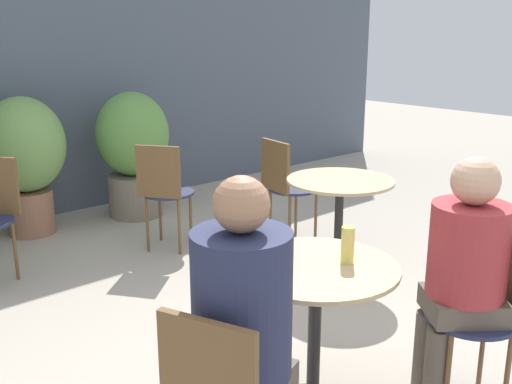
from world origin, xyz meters
The scene contains 11 objects.
cafe_table_near centered at (0.00, 0.17, 0.56)m, with size 0.73×0.73×0.73m.
cafe_table_far centered at (1.25, 1.11, 0.56)m, with size 0.74×0.74×0.73m.
bistro_chair_1 centered at (0.62, -0.33, 0.54)m, with size 0.47×0.47×0.88m.
bistro_chair_2 centered at (0.63, 2.37, 0.54)m, with size 0.47×0.47×0.88m.
bistro_chair_3 centered at (1.45, 1.87, 0.54)m, with size 0.43×0.41×0.88m.
seated_person_0 centered at (-0.62, -0.06, 0.76)m, with size 0.41×0.39×1.28m.
seated_person_1 centered at (0.51, -0.24, 0.72)m, with size 0.44×0.44×1.21m.
beer_glass_0 centered at (0.12, 0.10, 0.81)m, with size 0.06×0.06×0.17m.
beer_glass_1 centered at (-0.12, 0.25, 0.81)m, with size 0.07×0.07×0.16m.
potted_plant_1 centered at (-0.01, 3.51, 0.70)m, with size 0.69×0.69×1.19m.
potted_plant_2 centered at (0.95, 3.38, 0.65)m, with size 0.67×0.67×1.17m.
Camera 1 is at (-1.81, -1.49, 1.73)m, focal length 42.00 mm.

